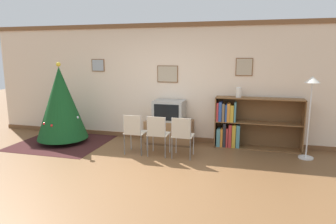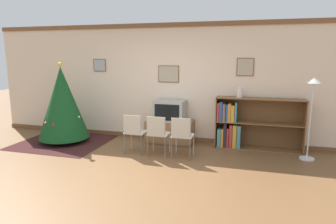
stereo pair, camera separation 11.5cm
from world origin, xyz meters
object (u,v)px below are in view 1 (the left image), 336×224
folding_chair_right (182,135)px  television (169,111)px  bookshelf (241,124)px  standing_lamp (311,96)px  christmas_tree (61,103)px  vase (239,92)px  folding_chair_left (134,131)px  folding_chair_center (158,133)px  tv_console (169,132)px

folding_chair_right → television: bearing=118.5°
bookshelf → standing_lamp: (1.26, -0.41, 0.71)m
christmas_tree → vase: christmas_tree is taller
folding_chair_left → folding_chair_center: same height
christmas_tree → standing_lamp: 5.25m
folding_chair_left → standing_lamp: (3.34, 0.60, 0.76)m
christmas_tree → standing_lamp: (5.23, 0.25, 0.31)m
tv_console → bookshelf: bearing=3.4°
christmas_tree → folding_chair_left: size_ratio=2.23×
christmas_tree → folding_chair_center: 2.45m
bookshelf → vase: 0.70m
television → folding_chair_left: bearing=-118.5°
folding_chair_left → folding_chair_center: size_ratio=1.00×
christmas_tree → bookshelf: christmas_tree is taller
christmas_tree → folding_chair_right: christmas_tree is taller
folding_chair_left → folding_chair_right: size_ratio=1.00×
tv_console → christmas_tree: bearing=-166.8°
folding_chair_left → vase: vase is taller
television → folding_chair_right: size_ratio=0.82×
folding_chair_right → standing_lamp: 2.54m
tv_console → folding_chair_right: size_ratio=1.28×
folding_chair_left → bookshelf: bearing=25.8°
television → folding_chair_right: 1.08m
bookshelf → christmas_tree: bearing=-170.6°
folding_chair_right → tv_console: bearing=118.4°
folding_chair_left → vase: 2.35m
bookshelf → standing_lamp: 1.50m
folding_chair_right → folding_chair_left: bearing=180.0°
folding_chair_right → vase: 1.60m
folding_chair_left → bookshelf: size_ratio=0.45×
christmas_tree → folding_chair_center: christmas_tree is taller
tv_console → folding_chair_right: (0.50, -0.92, 0.20)m
television → folding_chair_center: bearing=-90.0°
christmas_tree → folding_chair_center: size_ratio=2.23×
television → tv_console: bearing=90.0°
folding_chair_center → bookshelf: 1.88m
tv_console → vase: size_ratio=4.85×
folding_chair_left → folding_chair_center: 0.50m
television → bookshelf: bearing=3.4°
christmas_tree → tv_console: christmas_tree is taller
standing_lamp → tv_console: bearing=173.7°
vase → tv_console: bearing=-176.9°
vase → standing_lamp: (1.34, -0.40, 0.02)m
folding_chair_left → folding_chair_right: bearing=0.0°
television → bookshelf: (1.59, 0.10, -0.24)m
folding_chair_center → vase: 1.95m
vase → folding_chair_right: bearing=-135.3°
christmas_tree → folding_chair_right: 2.94m
folding_chair_center → christmas_tree: bearing=171.5°
tv_console → folding_chair_left: bearing=-118.4°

